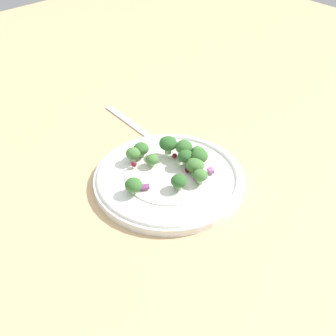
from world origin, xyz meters
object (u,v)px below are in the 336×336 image
at_px(plate, 168,177).
at_px(broccoli_floret_1, 183,155).
at_px(fork, 140,129).
at_px(broccoli_floret_2, 200,176).
at_px(broccoli_floret_0, 179,181).

distance_m(plate, broccoli_floret_1, 0.04).
distance_m(plate, fork, 0.15).
bearing_deg(fork, plate, 67.24).
xyz_separation_m(broccoli_floret_1, fork, (-0.02, -0.14, -0.03)).
relative_size(broccoli_floret_2, fork, 0.12).
bearing_deg(fork, broccoli_floret_2, 78.75).
bearing_deg(broccoli_floret_2, fork, -101.25).
relative_size(broccoli_floret_1, fork, 0.13).
height_order(broccoli_floret_1, fork, broccoli_floret_1).
relative_size(broccoli_floret_1, broccoli_floret_2, 1.09).
bearing_deg(plate, broccoli_floret_0, 72.89).
relative_size(broccoli_floret_0, broccoli_floret_2, 1.06).
height_order(plate, broccoli_floret_2, broccoli_floret_2).
height_order(plate, fork, plate).
distance_m(broccoli_floret_2, fork, 0.19).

